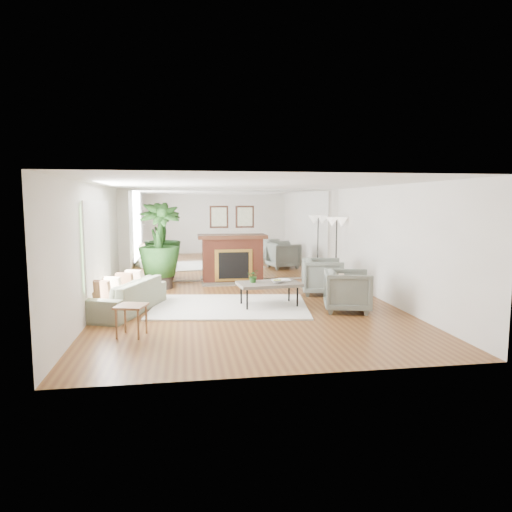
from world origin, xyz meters
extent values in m
plane|color=brown|center=(0.00, 0.00, 0.00)|extent=(7.00, 7.00, 0.00)
cube|color=white|center=(-2.99, 0.00, 1.25)|extent=(0.02, 7.00, 2.50)
cube|color=white|center=(2.99, 0.00, 1.25)|extent=(0.02, 7.00, 2.50)
cube|color=white|center=(0.00, 3.49, 1.25)|extent=(6.00, 0.02, 2.50)
cube|color=silver|center=(0.00, 3.47, 1.25)|extent=(5.40, 0.04, 2.40)
cube|color=#B2E09E|center=(-2.96, 0.40, 1.35)|extent=(0.04, 2.40, 1.50)
cube|color=brown|center=(0.00, 3.28, 0.60)|extent=(1.60, 0.40, 1.20)
cube|color=gold|center=(0.00, 3.07, 0.48)|extent=(1.00, 0.04, 0.85)
cube|color=black|center=(0.00, 3.05, 0.48)|extent=(0.80, 0.04, 0.70)
cube|color=#5B5348|center=(0.00, 2.93, 0.01)|extent=(1.70, 0.55, 0.03)
cube|color=#482617|center=(0.00, 3.26, 1.22)|extent=(1.85, 0.46, 0.10)
cube|color=black|center=(-0.35, 3.43, 1.75)|extent=(0.50, 0.04, 0.60)
cube|color=black|center=(0.35, 3.43, 1.75)|extent=(0.50, 0.04, 0.60)
cube|color=white|center=(-0.37, 0.32, 0.02)|extent=(3.41, 2.66, 0.03)
cube|color=#5B5348|center=(0.42, 0.23, 0.47)|extent=(1.33, 0.86, 0.06)
cylinder|color=black|center=(-0.07, -0.09, 0.22)|extent=(0.04, 0.04, 0.44)
cylinder|color=black|center=(0.97, 0.02, 0.22)|extent=(0.04, 0.04, 0.44)
cylinder|color=black|center=(-0.12, 0.43, 0.22)|extent=(0.04, 0.04, 0.44)
cylinder|color=black|center=(0.92, 0.54, 0.22)|extent=(0.04, 0.04, 0.44)
imported|color=gray|center=(-2.45, 0.24, 0.31)|extent=(1.54, 2.31, 0.63)
imported|color=slate|center=(1.90, 1.32, 0.42)|extent=(1.08, 1.06, 0.84)
imported|color=slate|center=(1.90, -0.37, 0.41)|extent=(1.08, 1.06, 0.81)
cube|color=brown|center=(-2.13, -1.48, 0.49)|extent=(0.55, 0.55, 0.04)
cylinder|color=brown|center=(-2.35, -1.61, 0.24)|extent=(0.04, 0.04, 0.48)
cylinder|color=brown|center=(-2.01, -1.70, 0.24)|extent=(0.04, 0.04, 0.48)
cylinder|color=brown|center=(-2.26, -1.26, 0.24)|extent=(0.04, 0.04, 0.48)
cylinder|color=brown|center=(-1.91, -1.36, 0.24)|extent=(0.04, 0.04, 0.48)
cylinder|color=#2A231F|center=(-1.90, 2.63, 0.22)|extent=(0.62, 0.62, 0.44)
imported|color=#29561F|center=(-1.90, 2.63, 1.22)|extent=(1.21, 1.21, 1.83)
cylinder|color=black|center=(2.66, 2.61, 0.02)|extent=(0.30, 0.30, 0.04)
cylinder|color=black|center=(2.66, 2.61, 0.84)|extent=(0.03, 0.03, 1.69)
cone|color=beige|center=(2.54, 2.61, 1.64)|extent=(0.32, 0.32, 0.23)
cone|color=beige|center=(2.79, 2.61, 1.64)|extent=(0.32, 0.32, 0.23)
imported|color=#29561F|center=(0.11, 0.29, 0.64)|extent=(0.29, 0.27, 0.27)
imported|color=brown|center=(0.59, 0.18, 0.54)|extent=(0.30, 0.30, 0.07)
imported|color=brown|center=(0.68, 0.43, 0.52)|extent=(0.25, 0.33, 0.02)
camera|label=1|loc=(-1.26, -8.84, 2.15)|focal=32.00mm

